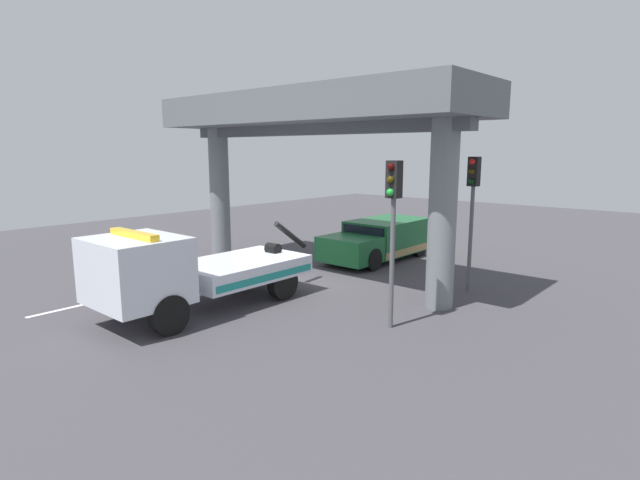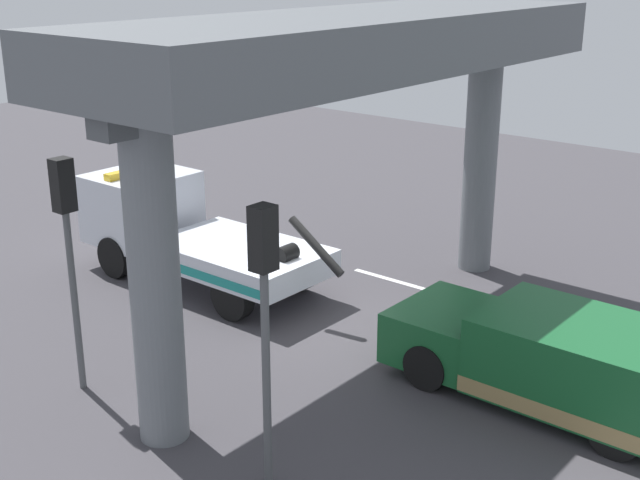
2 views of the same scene
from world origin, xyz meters
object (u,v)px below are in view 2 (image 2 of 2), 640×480
Objects in this scene: towed_van_green at (551,360)px; traffic_light_near at (263,287)px; tow_truck_white at (181,228)px; traffic_light_far at (66,224)px.

traffic_light_near reaches higher than towed_van_green.
tow_truck_white is 1.39× the size of towed_van_green.
tow_truck_white is 1.74× the size of traffic_light_far.
traffic_light_near is (2.11, 4.83, 2.31)m from towed_van_green.
traffic_light_far reaches higher than towed_van_green.
towed_van_green is 8.50m from traffic_light_far.
traffic_light_near is (-7.23, 4.83, 1.88)m from tow_truck_white.
traffic_light_far is at bearing 0.00° from traffic_light_near.
towed_van_green is (-9.34, -0.01, -0.42)m from tow_truck_white.
traffic_light_far is at bearing 119.47° from tow_truck_white.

